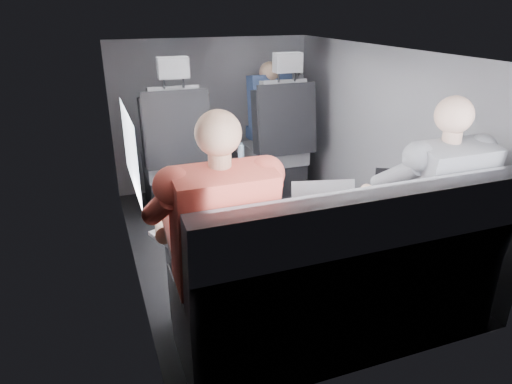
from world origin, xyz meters
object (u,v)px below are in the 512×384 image
object	(u,v)px
soda_cup	(226,156)
water_bottle	(241,153)
passenger_rear_left	(216,241)
passenger_rear_right	(424,207)
laptop_white	(194,228)
rear_bench	(341,288)
laptop_black	(392,194)
front_seat_right	(277,153)
passenger_front_right	(269,108)
front_seat_left	(176,164)
laptop_silver	(315,208)
center_console	(227,179)

from	to	relation	value
soda_cup	water_bottle	bearing A→B (deg)	17.20
passenger_rear_left	passenger_rear_right	world-z (taller)	passenger_rear_left
laptop_white	soda_cup	bearing A→B (deg)	68.01
rear_bench	laptop_black	distance (m)	0.65
water_bottle	laptop_white	size ratio (longest dim) A/B	0.37
front_seat_right	passenger_front_right	size ratio (longest dim) A/B	1.77
soda_cup	passenger_rear_left	xyz separation A→B (m)	(-0.54, -1.66, 0.17)
passenger_rear_left	passenger_front_right	distance (m)	2.33
laptop_white	front_seat_right	bearing A→B (deg)	55.76
rear_bench	soda_cup	bearing A→B (deg)	92.11
passenger_front_right	laptop_white	bearing A→B (deg)	-121.04
passenger_rear_left	passenger_front_right	xyz separation A→B (m)	(1.08, 2.07, 0.10)
front_seat_left	water_bottle	size ratio (longest dim) A/B	8.04
rear_bench	passenger_rear_right	size ratio (longest dim) A/B	1.31
passenger_rear_right	water_bottle	bearing A→B (deg)	104.57
laptop_silver	front_seat_right	bearing A→B (deg)	73.75
front_seat_left	passenger_rear_right	world-z (taller)	front_seat_left
laptop_silver	rear_bench	bearing A→B (deg)	-84.80
laptop_silver	passenger_front_right	xyz separation A→B (m)	(0.50, 1.89, 0.11)
laptop_silver	laptop_black	bearing A→B (deg)	3.66
center_console	water_bottle	xyz separation A→B (m)	(0.08, -0.15, 0.27)
center_console	laptop_silver	bearing A→B (deg)	-90.85
center_console	laptop_white	world-z (taller)	laptop_white
front_seat_left	center_console	size ratio (longest dim) A/B	2.64
center_console	laptop_silver	size ratio (longest dim) A/B	1.33
rear_bench	laptop_silver	bearing A→B (deg)	95.20
center_console	passenger_rear_right	xyz separation A→B (m)	(0.52, -1.85, 0.43)
front_seat_right	soda_cup	distance (m)	0.54
front_seat_left	passenger_front_right	bearing A→B (deg)	15.56
center_console	laptop_black	bearing A→B (deg)	-73.86
soda_cup	laptop_black	size ratio (longest dim) A/B	0.71
passenger_rear_right	passenger_front_right	distance (m)	2.07
front_seat_left	soda_cup	bearing A→B (deg)	-21.39
front_seat_right	passenger_rear_right	size ratio (longest dim) A/B	1.03
rear_bench	passenger_rear_left	xyz separation A→B (m)	(-0.61, 0.09, 0.33)
front_seat_right	laptop_black	size ratio (longest dim) A/B	3.22
passenger_rear_left	passenger_rear_right	size ratio (longest dim) A/B	1.02
soda_cup	laptop_black	world-z (taller)	laptop_black
water_bottle	front_seat_right	bearing A→B (deg)	16.03
laptop_white	laptop_black	bearing A→B (deg)	2.09
center_console	laptop_white	bearing A→B (deg)	-111.62
passenger_rear_right	passenger_front_right	bearing A→B (deg)	91.30
laptop_black	passenger_rear_left	distance (m)	1.10
front_seat_left	laptop_silver	size ratio (longest dim) A/B	3.50
water_bottle	laptop_black	distance (m)	1.55
passenger_rear_right	passenger_front_right	xyz separation A→B (m)	(-0.05, 2.06, 0.11)
soda_cup	passenger_front_right	size ratio (longest dim) A/B	0.39
soda_cup	water_bottle	world-z (taller)	soda_cup
laptop_silver	passenger_rear_right	bearing A→B (deg)	-17.96
water_bottle	laptop_silver	xyz separation A→B (m)	(-0.11, -1.52, 0.16)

